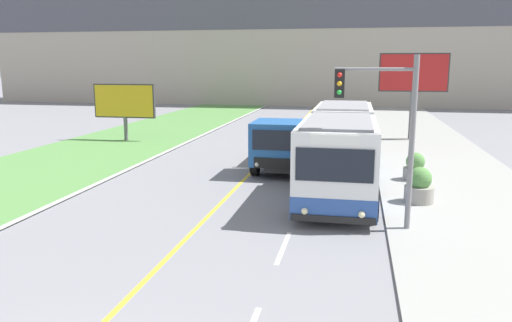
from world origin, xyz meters
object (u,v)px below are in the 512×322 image
city_bus (341,147)px  planter_round_second (415,168)px  traffic_light_mast (387,120)px  planter_round_near (419,187)px  dump_truck (285,144)px  billboard_small (124,102)px  billboard_large (413,76)px

city_bus → planter_round_second: 3.31m
traffic_light_mast → planter_round_near: (1.37, 2.97, -2.61)m
city_bus → dump_truck: size_ratio=1.72×
traffic_light_mast → billboard_small: 20.87m
dump_truck → planter_round_second: (5.54, -1.08, -0.62)m
billboard_small → planter_round_second: size_ratio=3.51×
city_bus → dump_truck: 3.30m
dump_truck → traffic_light_mast: (3.93, -7.55, 2.03)m
traffic_light_mast → billboard_small: (-15.02, 14.46, -0.81)m
planter_round_second → billboard_small: bearing=154.3°
traffic_light_mast → planter_round_second: size_ratio=4.43×
city_bus → planter_round_near: city_bus is taller
dump_truck → billboard_large: billboard_large is taller
billboard_large → planter_round_second: bearing=-94.6°
dump_truck → billboard_large: size_ratio=1.29×
city_bus → traffic_light_mast: 5.90m
billboard_large → billboard_small: 18.09m
dump_truck → traffic_light_mast: size_ratio=1.40×
dump_truck → planter_round_second: 5.68m
billboard_small → planter_round_near: billboard_small is taller
planter_round_near → billboard_small: bearing=145.0°
billboard_small → planter_round_near: bearing=-35.0°
billboard_small → billboard_large: bearing=12.5°
planter_round_second → planter_round_near: bearing=-93.8°
planter_round_second → city_bus: bearing=-161.5°
billboard_small → planter_round_near: (16.39, -11.50, -1.80)m
planter_round_second → dump_truck: bearing=169.0°
city_bus → billboard_large: size_ratio=2.23×
dump_truck → planter_round_second: dump_truck is taller
city_bus → billboard_small: billboard_small is taller
billboard_large → planter_round_near: billboard_large is taller
city_bus → billboard_small: bearing=146.5°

